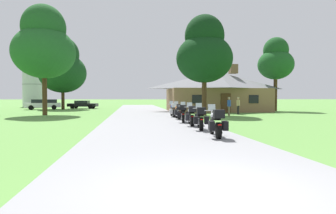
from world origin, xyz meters
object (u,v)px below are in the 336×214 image
object	(u,v)px
motorcycle_white_third_in_row	(191,116)
motorcycle_silver_fourth_in_row	(183,114)
bystander_blue_shirt_beside_signpost	(229,105)
parked_black_sedan_far_left	(83,104)
motorcycle_orange_fifth_in_row	(178,112)
bystander_tan_shirt_near_lodge	(238,105)
tree_left_near	(44,45)
parked_white_suv_far_left	(43,104)
tree_left_far	(63,67)
tree_right_of_lodge	(276,61)
motorcycle_silver_nearest_to_camera	(216,123)
motorcycle_green_second_in_row	(200,119)
metal_silo_distant	(34,82)
motorcycle_blue_farthest_in_row	(173,110)
tree_by_lodge_front	(204,52)

from	to	relation	value
motorcycle_white_third_in_row	motorcycle_silver_fourth_in_row	size ratio (longest dim) A/B	1.00
bystander_blue_shirt_beside_signpost	parked_black_sedan_far_left	bearing A→B (deg)	41.94
motorcycle_silver_fourth_in_row	motorcycle_orange_fifth_in_row	size ratio (longest dim) A/B	1.00
bystander_tan_shirt_near_lodge	parked_black_sedan_far_left	size ratio (longest dim) A/B	0.38
tree_left_near	parked_white_suv_far_left	world-z (taller)	tree_left_near
bystander_blue_shirt_beside_signpost	tree_left_far	bearing A→B (deg)	49.34
tree_right_of_lodge	parked_white_suv_far_left	size ratio (longest dim) A/B	1.83
motorcycle_silver_fourth_in_row	bystander_tan_shirt_near_lodge	world-z (taller)	bystander_tan_shirt_near_lodge
motorcycle_white_third_in_row	tree_left_near	world-z (taller)	tree_left_near
motorcycle_orange_fifth_in_row	motorcycle_white_third_in_row	bearing A→B (deg)	-90.68
tree_left_far	motorcycle_silver_nearest_to_camera	bearing A→B (deg)	-67.15
bystander_tan_shirt_near_lodge	tree_left_far	world-z (taller)	tree_left_far
motorcycle_green_second_in_row	bystander_tan_shirt_near_lodge	xyz separation A→B (m)	(6.89, 12.96, 0.34)
motorcycle_white_third_in_row	bystander_blue_shirt_beside_signpost	size ratio (longest dim) A/B	1.24
tree_left_near	parked_white_suv_far_left	size ratio (longest dim) A/B	2.10
tree_left_near	parked_white_suv_far_left	xyz separation A→B (m)	(-3.94, 13.06, -5.78)
motorcycle_orange_fifth_in_row	metal_silo_distant	size ratio (longest dim) A/B	0.23
motorcycle_orange_fifth_in_row	metal_silo_distant	world-z (taller)	metal_silo_distant
motorcycle_blue_farthest_in_row	metal_silo_distant	size ratio (longest dim) A/B	0.23
motorcycle_orange_fifth_in_row	bystander_tan_shirt_near_lodge	world-z (taller)	bystander_tan_shirt_near_lodge
motorcycle_blue_farthest_in_row	tree_left_near	size ratio (longest dim) A/B	0.20
motorcycle_silver_fourth_in_row	bystander_tan_shirt_near_lodge	size ratio (longest dim) A/B	1.23
motorcycle_green_second_in_row	metal_silo_distant	size ratio (longest dim) A/B	0.23
motorcycle_silver_nearest_to_camera	bystander_tan_shirt_near_lodge	size ratio (longest dim) A/B	1.24
motorcycle_blue_farthest_in_row	tree_left_far	size ratio (longest dim) A/B	0.21
bystander_tan_shirt_near_lodge	parked_black_sedan_far_left	distance (m)	24.61
motorcycle_white_third_in_row	parked_black_sedan_far_left	world-z (taller)	motorcycle_white_third_in_row
tree_left_near	metal_silo_distant	world-z (taller)	tree_left_near
motorcycle_green_second_in_row	tree_left_near	distance (m)	19.41
tree_left_far	motorcycle_green_second_in_row	bearing A→B (deg)	-65.19
tree_by_lodge_front	parked_black_sedan_far_left	bearing A→B (deg)	127.62
tree_left_near	parked_black_sedan_far_left	distance (m)	16.89
motorcycle_silver_fourth_in_row	bystander_tan_shirt_near_lodge	bearing A→B (deg)	60.43
motorcycle_blue_farthest_in_row	parked_black_sedan_far_left	size ratio (longest dim) A/B	0.48
motorcycle_blue_farthest_in_row	parked_white_suv_far_left	size ratio (longest dim) A/B	0.42
motorcycle_green_second_in_row	motorcycle_orange_fifth_in_row	distance (m)	7.09
motorcycle_orange_fifth_in_row	motorcycle_blue_farthest_in_row	xyz separation A→B (m)	(-0.03, 2.35, 0.00)
tree_left_far	tree_right_of_lodge	distance (m)	28.39
tree_by_lodge_front	parked_white_suv_far_left	size ratio (longest dim) A/B	1.89
tree_left_near	tree_by_lodge_front	bearing A→B (deg)	-8.77
metal_silo_distant	motorcycle_silver_fourth_in_row	bearing A→B (deg)	-60.13
motorcycle_silver_nearest_to_camera	parked_white_suv_far_left	bearing A→B (deg)	122.84
motorcycle_white_third_in_row	bystander_tan_shirt_near_lodge	size ratio (longest dim) A/B	1.24
motorcycle_green_second_in_row	motorcycle_blue_farthest_in_row	size ratio (longest dim) A/B	1.00
bystander_tan_shirt_near_lodge	parked_black_sedan_far_left	world-z (taller)	bystander_tan_shirt_near_lodge
motorcycle_white_third_in_row	tree_right_of_lodge	size ratio (longest dim) A/B	0.23
motorcycle_silver_nearest_to_camera	parked_black_sedan_far_left	xyz separation A→B (m)	(-10.62, 32.95, 0.03)
tree_left_near	motorcycle_white_third_in_row	bearing A→B (deg)	-47.10
motorcycle_blue_farthest_in_row	motorcycle_silver_nearest_to_camera	bearing A→B (deg)	-91.04
bystander_blue_shirt_beside_signpost	tree_left_near	size ratio (longest dim) A/B	0.16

